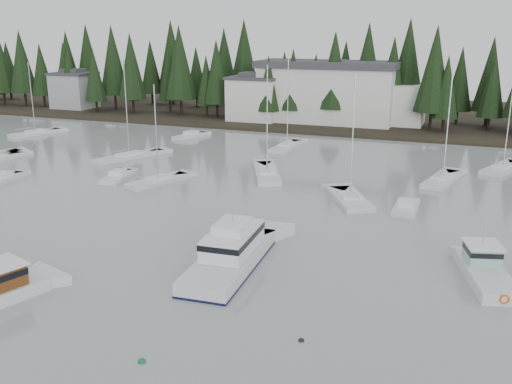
# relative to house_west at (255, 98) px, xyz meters

# --- Properties ---
(ground) EXTENTS (260.00, 260.00, 0.00)m
(ground) POSITION_rel_house_west_xyz_m (18.00, -79.00, -4.65)
(ground) COLOR gray
(ground) RESTS_ON ground
(far_shore_land) EXTENTS (240.00, 54.00, 1.00)m
(far_shore_land) POSITION_rel_house_west_xyz_m (18.00, 18.00, -4.65)
(far_shore_land) COLOR black
(far_shore_land) RESTS_ON ground
(conifer_treeline) EXTENTS (200.00, 22.00, 20.00)m
(conifer_treeline) POSITION_rel_house_west_xyz_m (18.00, 7.00, -4.65)
(conifer_treeline) COLOR black
(conifer_treeline) RESTS_ON ground
(house_west) EXTENTS (9.54, 7.42, 8.75)m
(house_west) POSITION_rel_house_west_xyz_m (0.00, 0.00, 0.00)
(house_west) COLOR silver
(house_west) RESTS_ON ground
(house_far_west) EXTENTS (8.48, 7.42, 8.25)m
(house_far_west) POSITION_rel_house_west_xyz_m (-42.00, 2.00, -0.25)
(house_far_west) COLOR #999EA0
(house_far_west) RESTS_ON ground
(harbor_inn) EXTENTS (29.50, 11.50, 10.90)m
(harbor_inn) POSITION_rel_house_west_xyz_m (15.04, 3.34, 1.12)
(harbor_inn) COLOR silver
(harbor_inn) RESTS_ON ground
(cabin_cruiser_center) EXTENTS (4.44, 12.31, 5.21)m
(cabin_cruiser_center) POSITION_rel_house_west_xyz_m (21.99, -62.99, -3.87)
(cabin_cruiser_center) COLOR silver
(cabin_cruiser_center) RESTS_ON ground
(lobster_boat_teal) EXTENTS (4.61, 8.15, 4.29)m
(lobster_boat_teal) POSITION_rel_house_west_xyz_m (39.77, -58.80, -4.14)
(lobster_boat_teal) COLOR silver
(lobster_boat_teal) RESTS_ON ground
(sailboat_1) EXTENTS (6.45, 10.72, 13.64)m
(sailboat_1) POSITION_rel_house_west_xyz_m (-5.29, -34.30, -4.58)
(sailboat_1) COLOR silver
(sailboat_1) RESTS_ON ground
(sailboat_3) EXTENTS (5.05, 8.39, 11.75)m
(sailboat_3) POSITION_rel_house_west_xyz_m (4.91, -44.15, -4.58)
(sailboat_3) COLOR silver
(sailboat_3) RESTS_ON ground
(sailboat_4) EXTENTS (4.51, 9.23, 14.52)m
(sailboat_4) POSITION_rel_house_west_xyz_m (35.44, -32.05, -4.56)
(sailboat_4) COLOR silver
(sailboat_4) RESTS_ON ground
(sailboat_6) EXTENTS (3.04, 8.97, 13.52)m
(sailboat_6) POSITION_rel_house_west_xyz_m (12.79, -20.17, -4.58)
(sailboat_6) COLOR silver
(sailboat_6) RESTS_ON ground
(sailboat_7) EXTENTS (6.75, 10.79, 13.60)m
(sailboat_7) POSITION_rel_house_west_xyz_m (15.36, -36.36, -4.59)
(sailboat_7) COLOR silver
(sailboat_7) RESTS_ON ground
(sailboat_8) EXTENTS (5.83, 9.18, 14.28)m
(sailboat_8) POSITION_rel_house_west_xyz_m (42.20, -23.61, -4.57)
(sailboat_8) COLOR silver
(sailboat_8) RESTS_ON ground
(sailboat_9) EXTENTS (6.39, 8.61, 13.48)m
(sailboat_9) POSITION_rel_house_west_xyz_m (26.95, -43.53, -4.58)
(sailboat_9) COLOR silver
(sailboat_9) RESTS_ON ground
(sailboat_11) EXTENTS (5.20, 9.01, 12.36)m
(sailboat_11) POSITION_rel_house_west_xyz_m (-29.83, -24.39, -4.58)
(sailboat_11) COLOR silver
(sailboat_11) RESTS_ON ground
(runabout_0) EXTENTS (2.45, 6.09, 1.42)m
(runabout_0) POSITION_rel_house_west_xyz_m (-12.36, -49.92, -4.52)
(runabout_0) COLOR silver
(runabout_0) RESTS_ON ground
(runabout_1) EXTENTS (2.23, 5.08, 1.42)m
(runabout_1) POSITION_rel_house_west_xyz_m (32.72, -44.71, -4.52)
(runabout_1) COLOR silver
(runabout_1) RESTS_ON ground
(runabout_3) EXTENTS (3.93, 6.92, 1.42)m
(runabout_3) POSITION_rel_house_west_xyz_m (-4.47, -17.55, -4.52)
(runabout_3) COLOR silver
(runabout_3) RESTS_ON ground
(runabout_4) EXTENTS (3.21, 6.31, 1.42)m
(runabout_4) POSITION_rel_house_west_xyz_m (-0.47, -44.22, -4.52)
(runabout_4) COLOR silver
(runabout_4) RESTS_ON ground
(mooring_buoy_green) EXTENTS (0.44, 0.44, 0.44)m
(mooring_buoy_green) POSITION_rel_house_west_xyz_m (22.54, -76.50, -4.65)
(mooring_buoy_green) COLOR #145933
(mooring_buoy_green) RESTS_ON ground
(mooring_buoy_dark) EXTENTS (0.35, 0.35, 0.35)m
(mooring_buoy_dark) POSITION_rel_house_west_xyz_m (29.91, -71.43, -4.65)
(mooring_buoy_dark) COLOR black
(mooring_buoy_dark) RESTS_ON ground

